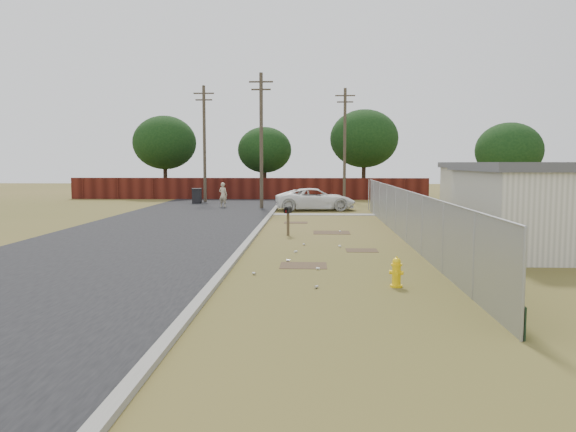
{
  "coord_description": "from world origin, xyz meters",
  "views": [
    {
      "loc": [
        -0.51,
        -21.63,
        3.09
      ],
      "look_at": [
        -1.45,
        -0.86,
        1.1
      ],
      "focal_mm": 35.0,
      "sensor_mm": 36.0,
      "label": 1
    }
  ],
  "objects_px": {
    "mailbox": "(288,213)",
    "pedestrian": "(223,195)",
    "fire_hydrant": "(396,273)",
    "trash_bin": "(197,196)",
    "pickup_truck": "(315,199)"
  },
  "relations": [
    {
      "from": "mailbox",
      "to": "pedestrian",
      "type": "bearing_deg",
      "value": 109.19
    },
    {
      "from": "pickup_truck",
      "to": "trash_bin",
      "type": "xyz_separation_m",
      "value": [
        -8.9,
        5.62,
        -0.13
      ]
    },
    {
      "from": "fire_hydrant",
      "to": "trash_bin",
      "type": "height_order",
      "value": "trash_bin"
    },
    {
      "from": "pickup_truck",
      "to": "trash_bin",
      "type": "distance_m",
      "value": 10.53
    },
    {
      "from": "fire_hydrant",
      "to": "trash_bin",
      "type": "bearing_deg",
      "value": 111.16
    },
    {
      "from": "fire_hydrant",
      "to": "pickup_truck",
      "type": "height_order",
      "value": "pickup_truck"
    },
    {
      "from": "mailbox",
      "to": "trash_bin",
      "type": "bearing_deg",
      "value": 112.86
    },
    {
      "from": "fire_hydrant",
      "to": "pickup_truck",
      "type": "bearing_deg",
      "value": 94.95
    },
    {
      "from": "pickup_truck",
      "to": "trash_bin",
      "type": "bearing_deg",
      "value": 50.47
    },
    {
      "from": "fire_hydrant",
      "to": "mailbox",
      "type": "relative_size",
      "value": 0.63
    },
    {
      "from": "mailbox",
      "to": "fire_hydrant",
      "type": "bearing_deg",
      "value": -72.14
    },
    {
      "from": "mailbox",
      "to": "trash_bin",
      "type": "height_order",
      "value": "mailbox"
    },
    {
      "from": "pickup_truck",
      "to": "pedestrian",
      "type": "distance_m",
      "value": 6.72
    },
    {
      "from": "mailbox",
      "to": "pedestrian",
      "type": "height_order",
      "value": "pedestrian"
    },
    {
      "from": "pickup_truck",
      "to": "pedestrian",
      "type": "bearing_deg",
      "value": 63.87
    }
  ]
}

